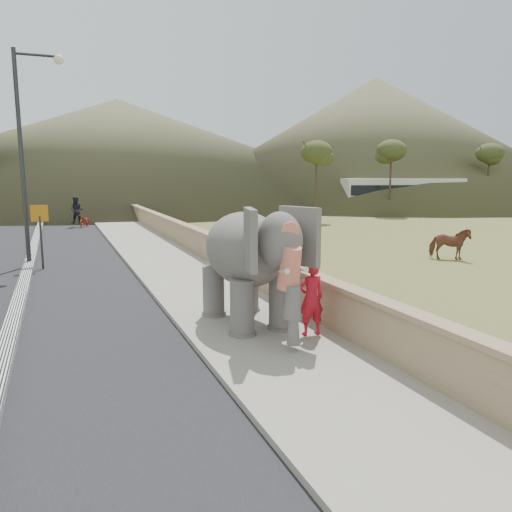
{
  "coord_description": "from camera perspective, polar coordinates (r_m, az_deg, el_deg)",
  "views": [
    {
      "loc": [
        -3.91,
        -5.32,
        3.53
      ],
      "look_at": [
        0.2,
        4.95,
        1.7
      ],
      "focal_mm": 35.0,
      "sensor_mm": 36.0,
      "label": 1
    }
  ],
  "objects": [
    {
      "name": "ground",
      "position": [
        7.49,
        13.51,
        -19.01
      ],
      "size": [
        160.0,
        160.0,
        0.0
      ],
      "primitive_type": "plane",
      "color": "olive",
      "rests_on": "ground"
    },
    {
      "name": "road",
      "position": [
        15.76,
        -25.26,
        -4.42
      ],
      "size": [
        7.0,
        120.0,
        0.03
      ],
      "primitive_type": "cube",
      "color": "black",
      "rests_on": "ground"
    },
    {
      "name": "median",
      "position": [
        15.74,
        -25.28,
        -4.08
      ],
      "size": [
        0.35,
        120.0,
        0.22
      ],
      "primitive_type": "cube",
      "color": "black",
      "rests_on": "ground"
    },
    {
      "name": "walkway",
      "position": [
        16.18,
        -7.32,
        -3.02
      ],
      "size": [
        3.0,
        120.0,
        0.15
      ],
      "primitive_type": "cube",
      "color": "#9E9687",
      "rests_on": "ground"
    },
    {
      "name": "parapet",
      "position": [
        16.57,
        -1.83,
        -0.98
      ],
      "size": [
        0.3,
        120.0,
        1.1
      ],
      "primitive_type": "cube",
      "color": "tan",
      "rests_on": "ground"
    },
    {
      "name": "lamppost",
      "position": [
        20.75,
        -24.51,
        12.27
      ],
      "size": [
        1.76,
        0.36,
        8.0
      ],
      "color": "#302F34",
      "rests_on": "ground"
    },
    {
      "name": "signboard",
      "position": [
        19.96,
        -23.43,
        3.19
      ],
      "size": [
        0.6,
        0.08,
        2.4
      ],
      "color": "#2D2D33",
      "rests_on": "ground"
    },
    {
      "name": "cow",
      "position": [
        22.12,
        21.26,
        1.31
      ],
      "size": [
        1.69,
        1.54,
        1.34
      ],
      "primitive_type": "imported",
      "rotation": [
        0.0,
        0.0,
        0.91
      ],
      "color": "brown",
      "rests_on": "ground"
    },
    {
      "name": "distant_car",
      "position": [
        46.87,
        6.41,
        5.88
      ],
      "size": [
        4.34,
        2.0,
        1.44
      ],
      "primitive_type": "imported",
      "rotation": [
        0.0,
        0.0,
        1.5
      ],
      "color": "silver",
      "rests_on": "ground"
    },
    {
      "name": "bus_white",
      "position": [
        47.79,
        16.38,
        6.63
      ],
      "size": [
        11.27,
        5.21,
        3.1
      ],
      "primitive_type": "cube",
      "rotation": [
        0.0,
        0.0,
        1.31
      ],
      "color": "silver",
      "rests_on": "ground"
    },
    {
      "name": "bus_orange",
      "position": [
        53.14,
        20.87,
        6.64
      ],
      "size": [
        11.2,
        3.59,
        3.1
      ],
      "primitive_type": "cube",
      "rotation": [
        0.0,
        0.0,
        1.47
      ],
      "color": "orange",
      "rests_on": "ground"
    },
    {
      "name": "hill_right",
      "position": [
        69.99,
        13.35,
        12.79
      ],
      "size": [
        56.0,
        56.0,
        16.0
      ],
      "primitive_type": "cone",
      "color": "brown",
      "rests_on": "ground"
    },
    {
      "name": "hill_far",
      "position": [
        75.93,
        -15.37,
        11.67
      ],
      "size": [
        80.0,
        80.0,
        14.0
      ],
      "primitive_type": "cone",
      "color": "brown",
      "rests_on": "ground"
    },
    {
      "name": "elephant_and_man",
      "position": [
        11.3,
        -1.09,
        -1.08
      ],
      "size": [
        2.3,
        3.82,
        2.67
      ],
      "color": "slate",
      "rests_on": "ground"
    },
    {
      "name": "motorcyclist",
      "position": [
        35.08,
        -19.46,
        4.47
      ],
      "size": [
        1.57,
        1.72,
        2.06
      ],
      "color": "maroon",
      "rests_on": "ground"
    },
    {
      "name": "trees",
      "position": [
        32.06,
        -11.46,
        9.84
      ],
      "size": [
        47.0,
        44.15,
        8.91
      ],
      "color": "#473828",
      "rests_on": "ground"
    }
  ]
}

